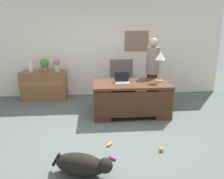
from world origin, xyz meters
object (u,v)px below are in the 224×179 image
object	(u,v)px
person_standing	(152,71)
dog_toy_plush	(109,144)
desk_lamp	(160,58)
dog_toy_ball	(161,149)
vase_with_flowers	(57,65)
dog_lying	(83,165)
dog_toy_bone	(112,158)
desk	(131,98)
laptop	(122,80)
armchair	(122,84)
credenza	(44,85)
potted_plant	(44,64)
vase_empty	(31,67)

from	to	relation	value
person_standing	dog_toy_plush	size ratio (longest dim) A/B	10.64
desk_lamp	dog_toy_ball	bearing A→B (deg)	-104.39
vase_with_flowers	dog_toy_plush	bearing A→B (deg)	-66.10
dog_lying	vase_with_flowers	bearing A→B (deg)	103.09
dog_lying	dog_toy_bone	size ratio (longest dim) A/B	5.36
desk	vase_with_flowers	xyz separation A→B (m)	(-1.82, 1.40, 0.56)
person_standing	dog_toy_ball	size ratio (longest dim) A/B	23.96
laptop	dog_toy_bone	distance (m)	2.03
dog_toy_ball	dog_lying	bearing A→B (deg)	-158.72
armchair	dog_toy_plush	xyz separation A→B (m)	(-0.50, -2.26, -0.47)
credenza	potted_plant	xyz separation A→B (m)	(0.05, 0.00, 0.58)
vase_empty	laptop	bearing A→B (deg)	-30.06
desk_lamp	dog_toy_bone	distance (m)	2.59
potted_plant	desk	bearing A→B (deg)	-33.15
person_standing	vase_with_flowers	distance (m)	2.58
dog_toy_ball	desk	bearing A→B (deg)	97.71
desk_lamp	potted_plant	distance (m)	3.11
person_standing	desk_lamp	world-z (taller)	person_standing
armchair	credenza	bearing A→B (deg)	166.55
laptop	dog_toy_ball	distance (m)	1.90
dog_lying	desk_lamp	xyz separation A→B (m)	(1.67, 2.22, 1.12)
potted_plant	armchair	bearing A→B (deg)	-13.81
credenza	laptop	distance (m)	2.44
laptop	vase_with_flowers	size ratio (longest dim) A/B	0.95
desk	laptop	distance (m)	0.44
dog_toy_ball	potted_plant	bearing A→B (deg)	127.97
desk_lamp	vase_empty	size ratio (longest dim) A/B	2.43
person_standing	dog_toy_plush	bearing A→B (deg)	-121.64
laptop	dog_toy_bone	size ratio (longest dim) A/B	2.06
vase_empty	potted_plant	world-z (taller)	potted_plant
laptop	desk_lamp	world-z (taller)	desk_lamp
potted_plant	dog_toy_plush	bearing A→B (deg)	-60.67
vase_with_flowers	dog_toy_plush	distance (m)	3.17
desk	dog_toy_plush	distance (m)	1.54
dog_lying	vase_with_flowers	distance (m)	3.69
credenza	armchair	xyz separation A→B (m)	(2.11, -0.50, 0.11)
desk	vase_with_flowers	size ratio (longest dim) A/B	5.01
laptop	vase_empty	bearing A→B (deg)	149.94
person_standing	vase_with_flowers	bearing A→B (deg)	162.63
vase_empty	credenza	bearing A→B (deg)	-0.25
credenza	potted_plant	bearing A→B (deg)	1.53
armchair	dog_toy_bone	xyz separation A→B (m)	(-0.49, -2.68, -0.47)
credenza	person_standing	size ratio (longest dim) A/B	0.72
armchair	vase_with_flowers	xyz separation A→B (m)	(-1.73, 0.51, 0.46)
desk_lamp	potted_plant	bearing A→B (deg)	155.33
credenza	dog_toy_plush	distance (m)	3.22
dog_lying	dog_toy_bone	distance (m)	0.55
desk	vase_empty	world-z (taller)	vase_empty
vase_with_flowers	potted_plant	distance (m)	0.33
credenza	vase_empty	world-z (taller)	vase_empty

